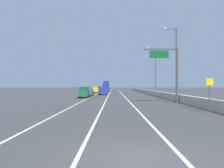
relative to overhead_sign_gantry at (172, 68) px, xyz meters
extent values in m
plane|color=#38383A|center=(-7.12, 40.52, -4.73)|extent=(320.00, 320.00, 0.00)
cube|color=silver|center=(-12.62, 31.52, -4.73)|extent=(0.16, 130.00, 0.00)
cube|color=silver|center=(-9.12, 31.52, -4.73)|extent=(0.16, 130.00, 0.00)
cube|color=silver|center=(-5.62, 31.52, -4.73)|extent=(0.16, 130.00, 0.00)
cube|color=#B2ADA3|center=(1.34, 16.52, -4.18)|extent=(0.60, 120.00, 1.10)
cylinder|color=#47474C|center=(0.74, 0.02, -0.98)|extent=(0.36, 0.36, 7.50)
cube|color=#47474C|center=(-1.51, 0.02, 2.57)|extent=(4.50, 0.20, 0.20)
cube|color=#0C5923|center=(-1.73, -0.10, 1.87)|extent=(2.60, 0.10, 1.00)
cylinder|color=#4C4C51|center=(0.44, -11.27, -3.53)|extent=(0.10, 0.10, 2.40)
cube|color=yellow|center=(0.44, -11.31, -2.03)|extent=(0.60, 0.04, 0.60)
cylinder|color=#4C4C51|center=(2.00, 4.87, 0.99)|extent=(0.24, 0.24, 11.43)
cube|color=#4C4C51|center=(1.10, 4.87, 6.55)|extent=(1.80, 0.12, 0.12)
sphere|color=beige|center=(0.20, 4.87, 6.55)|extent=(0.44, 0.44, 0.44)
cylinder|color=#4C4C51|center=(2.14, 23.54, 0.99)|extent=(0.24, 0.24, 11.43)
cube|color=#4C4C51|center=(1.24, 23.54, 6.55)|extent=(1.80, 0.12, 0.12)
sphere|color=beige|center=(0.34, 23.54, 6.55)|extent=(0.44, 0.44, 0.44)
cube|color=slate|center=(-13.43, 18.85, -3.82)|extent=(1.95, 4.70, 1.13)
cube|color=#4D505A|center=(-13.45, 18.39, -2.96)|extent=(1.64, 2.14, 0.60)
cylinder|color=black|center=(-14.17, 20.74, -4.39)|extent=(0.25, 0.69, 0.68)
cylinder|color=black|center=(-12.55, 20.68, -4.39)|extent=(0.25, 0.69, 0.68)
cylinder|color=black|center=(-14.31, 17.01, -4.39)|extent=(0.25, 0.69, 0.68)
cylinder|color=black|center=(-12.69, 16.95, -4.39)|extent=(0.25, 0.69, 0.68)
cube|color=gold|center=(-13.59, 40.29, -3.83)|extent=(2.00, 4.65, 1.12)
cube|color=olive|center=(-13.58, 39.83, -2.97)|extent=(1.71, 2.11, 0.60)
cylinder|color=black|center=(-14.50, 42.12, -4.39)|extent=(0.24, 0.69, 0.68)
cylinder|color=black|center=(-12.78, 42.16, -4.39)|extent=(0.24, 0.69, 0.68)
cylinder|color=black|center=(-14.40, 38.41, -4.39)|extent=(0.24, 0.69, 0.68)
cylinder|color=black|center=(-12.68, 38.46, -4.39)|extent=(0.24, 0.69, 0.68)
cube|color=#1E389E|center=(-10.53, 25.71, -3.91)|extent=(2.02, 4.20, 0.96)
cube|color=navy|center=(-10.54, 25.30, -3.13)|extent=(1.72, 1.91, 0.60)
cylinder|color=black|center=(-11.35, 27.36, -4.39)|extent=(0.24, 0.69, 0.68)
cylinder|color=black|center=(-9.62, 27.31, -4.39)|extent=(0.24, 0.69, 0.68)
cylinder|color=black|center=(-11.45, 24.12, -4.39)|extent=(0.24, 0.69, 0.68)
cylinder|color=black|center=(-9.71, 24.06, -4.39)|extent=(0.24, 0.69, 0.68)
cube|color=red|center=(-13.55, 55.41, -3.90)|extent=(2.01, 4.51, 0.98)
cube|color=maroon|center=(-13.57, 54.97, -3.11)|extent=(1.70, 2.06, 0.60)
cylinder|color=black|center=(-14.33, 57.21, -4.39)|extent=(0.25, 0.69, 0.68)
cylinder|color=black|center=(-12.64, 57.15, -4.39)|extent=(0.25, 0.69, 0.68)
cylinder|color=black|center=(-14.46, 53.67, -4.39)|extent=(0.25, 0.69, 0.68)
cylinder|color=black|center=(-12.78, 53.61, -4.39)|extent=(0.25, 0.69, 0.68)
cube|color=#196033|center=(-13.50, 12.20, -3.80)|extent=(1.75, 4.16, 1.17)
cube|color=#1C4633|center=(-13.50, 11.79, -2.91)|extent=(1.54, 1.87, 0.60)
cylinder|color=black|center=(-14.29, 13.83, -4.39)|extent=(0.22, 0.68, 0.68)
cylinder|color=black|center=(-12.71, 13.83, -4.39)|extent=(0.22, 0.68, 0.68)
cylinder|color=black|center=(-14.29, 10.57, -4.39)|extent=(0.22, 0.68, 0.68)
cylinder|color=black|center=(-12.71, 10.58, -4.39)|extent=(0.22, 0.68, 0.68)
cube|color=navy|center=(-10.77, 55.06, -3.03)|extent=(2.44, 8.13, 2.39)
cube|color=navy|center=(-10.78, 56.85, -1.29)|extent=(2.12, 1.80, 1.10)
cylinder|color=black|center=(-11.91, 58.42, -4.23)|extent=(0.23, 1.00, 1.00)
cylinder|color=black|center=(-9.67, 58.43, -4.23)|extent=(0.23, 1.00, 1.00)
cylinder|color=black|center=(-11.87, 51.70, -4.23)|extent=(0.23, 1.00, 1.00)
cylinder|color=black|center=(-9.63, 51.71, -4.23)|extent=(0.23, 1.00, 1.00)
camera|label=1|loc=(-7.92, -31.26, -2.30)|focal=36.77mm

